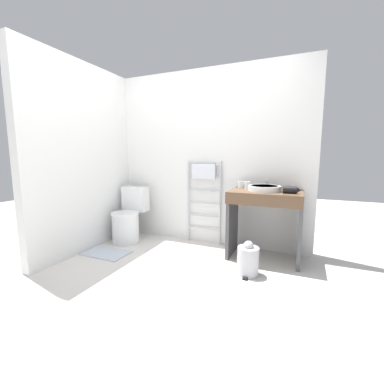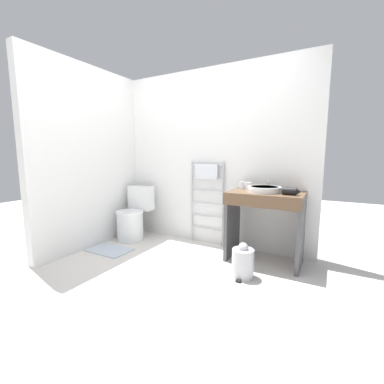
# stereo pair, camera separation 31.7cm
# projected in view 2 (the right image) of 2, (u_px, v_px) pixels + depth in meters

# --- Properties ---
(ground_plane) EXTENTS (12.00, 12.00, 0.00)m
(ground_plane) POSITION_uv_depth(u_px,v_px,m) (146.00, 284.00, 2.47)
(ground_plane) COLOR silver
(wall_back) EXTENTS (2.82, 0.12, 2.37)m
(wall_back) POSITION_uv_depth(u_px,v_px,m) (210.00, 159.00, 3.54)
(wall_back) COLOR white
(wall_back) RESTS_ON ground_plane
(wall_side) EXTENTS (0.12, 2.04, 2.37)m
(wall_side) POSITION_uv_depth(u_px,v_px,m) (99.00, 159.00, 3.55)
(wall_side) COLOR white
(wall_side) RESTS_ON ground_plane
(toilet) EXTENTS (0.39, 0.54, 0.78)m
(toilet) POSITION_uv_depth(u_px,v_px,m) (133.00, 217.00, 3.77)
(toilet) COLOR white
(toilet) RESTS_ON ground_plane
(towel_radiator) EXTENTS (0.50, 0.06, 1.15)m
(towel_radiator) POSITION_uv_depth(u_px,v_px,m) (206.00, 186.00, 3.50)
(towel_radiator) COLOR silver
(towel_radiator) RESTS_ON ground_plane
(vanity_counter) EXTENTS (0.82, 0.55, 0.82)m
(vanity_counter) POSITION_uv_depth(u_px,v_px,m) (265.00, 216.00, 2.92)
(vanity_counter) COLOR brown
(vanity_counter) RESTS_ON ground_plane
(sink_basin) EXTENTS (0.37, 0.37, 0.06)m
(sink_basin) POSITION_uv_depth(u_px,v_px,m) (264.00, 189.00, 2.89)
(sink_basin) COLOR white
(sink_basin) RESTS_ON vanity_counter
(faucet) EXTENTS (0.02, 0.10, 0.11)m
(faucet) POSITION_uv_depth(u_px,v_px,m) (268.00, 184.00, 3.05)
(faucet) COLOR silver
(faucet) RESTS_ON vanity_counter
(cup_near_wall) EXTENTS (0.08, 0.08, 0.09)m
(cup_near_wall) POSITION_uv_depth(u_px,v_px,m) (243.00, 185.00, 3.18)
(cup_near_wall) COLOR white
(cup_near_wall) RESTS_ON vanity_counter
(cup_near_edge) EXTENTS (0.08, 0.08, 0.09)m
(cup_near_edge) POSITION_uv_depth(u_px,v_px,m) (249.00, 186.00, 3.12)
(cup_near_edge) COLOR white
(cup_near_edge) RESTS_ON vanity_counter
(hair_dryer) EXTENTS (0.19, 0.17, 0.08)m
(hair_dryer) POSITION_uv_depth(u_px,v_px,m) (291.00, 191.00, 2.68)
(hair_dryer) COLOR black
(hair_dryer) RESTS_ON vanity_counter
(trash_bin) EXTENTS (0.22, 0.25, 0.36)m
(trash_bin) POSITION_uv_depth(u_px,v_px,m) (243.00, 262.00, 2.60)
(trash_bin) COLOR #B7B7BC
(trash_bin) RESTS_ON ground_plane
(bath_mat) EXTENTS (0.56, 0.36, 0.01)m
(bath_mat) POSITION_uv_depth(u_px,v_px,m) (109.00, 250.00, 3.36)
(bath_mat) COLOR #B2BCCC
(bath_mat) RESTS_ON ground_plane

